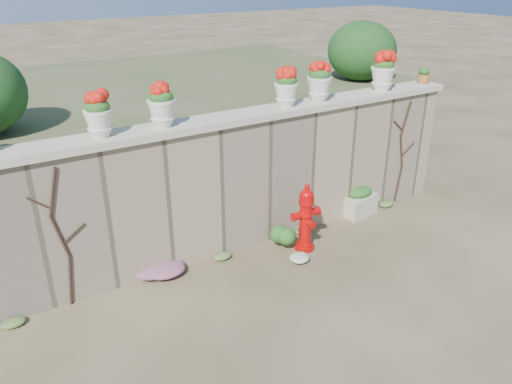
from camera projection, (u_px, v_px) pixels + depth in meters
ground at (310, 300)px, 6.58m from camera, size 80.00×80.00×0.00m
stone_wall at (240, 184)px, 7.56m from camera, size 8.00×0.40×2.00m
wall_cap at (239, 117)px, 7.13m from camera, size 8.10×0.52×0.10m
raised_fill at (160, 131)px, 10.03m from camera, size 9.00×6.00×2.00m
back_shrub_right at (362, 51)px, 9.48m from camera, size 1.30×1.30×1.10m
vine_left at (61, 237)px, 6.11m from camera, size 0.60×0.04×1.91m
vine_right at (402, 151)px, 8.95m from camera, size 0.60×0.04×1.91m
fire_hydrant at (306, 217)px, 7.55m from camera, size 0.47×0.33×1.09m
planter_box at (359, 202)px, 8.77m from camera, size 0.66×0.44×0.51m
green_shrub at (287, 233)px, 7.69m from camera, size 0.57×0.51×0.54m
magenta_clump at (167, 268)px, 7.07m from camera, size 0.85×0.56×0.23m
white_flowers at (299, 258)px, 7.37m from camera, size 0.47×0.37×0.17m
urn_pot_1 at (98, 115)px, 6.04m from camera, size 0.35×0.35×0.55m
urn_pot_2 at (161, 105)px, 6.43m from camera, size 0.37×0.37×0.58m
urn_pot_3 at (286, 88)px, 7.38m from camera, size 0.36×0.36×0.57m
urn_pot_4 at (319, 82)px, 7.67m from camera, size 0.38×0.38×0.60m
urn_pot_5 at (383, 72)px, 8.31m from camera, size 0.41×0.41×0.64m
terracotta_pot at (424, 76)px, 8.88m from camera, size 0.23×0.23×0.27m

